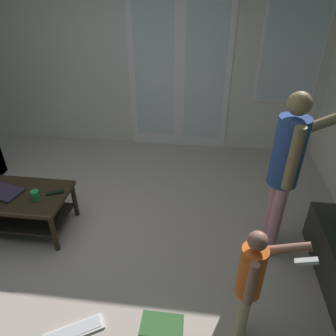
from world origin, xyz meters
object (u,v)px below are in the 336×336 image
(person_child, at_px, (251,280))
(dvd_remote_slim, at_px, (55,192))
(backpack, at_px, (162,336))
(loose_keyboard, at_px, (74,331))
(laptop_closed, at_px, (4,192))
(coffee_table, at_px, (16,203))
(cup_near_edge, at_px, (35,195))
(person_adult, at_px, (287,165))

(person_child, relative_size, dvd_remote_slim, 6.10)
(backpack, relative_size, loose_keyboard, 0.66)
(person_child, xyz_separation_m, laptop_closed, (-2.29, 0.90, -0.17))
(coffee_table, bearing_deg, loose_keyboard, -46.85)
(person_child, height_order, cup_near_edge, person_child)
(loose_keyboard, relative_size, cup_near_edge, 4.51)
(coffee_table, xyz_separation_m, backpack, (1.65, -1.06, -0.20))
(backpack, bearing_deg, laptop_closed, 148.77)
(person_adult, xyz_separation_m, person_child, (-0.34, -0.95, -0.32))
(backpack, bearing_deg, dvd_remote_slim, 137.83)
(laptop_closed, distance_m, dvd_remote_slim, 0.50)
(loose_keyboard, bearing_deg, person_adult, 34.38)
(laptop_closed, height_order, dvd_remote_slim, laptop_closed)
(coffee_table, height_order, loose_keyboard, coffee_table)
(person_child, height_order, loose_keyboard, person_child)
(person_adult, relative_size, dvd_remote_slim, 9.25)
(loose_keyboard, xyz_separation_m, laptop_closed, (-1.05, 1.03, 0.44))
(cup_near_edge, bearing_deg, coffee_table, 167.79)
(coffee_table, distance_m, cup_near_edge, 0.34)
(person_child, distance_m, laptop_closed, 2.47)
(person_adult, bearing_deg, dvd_remote_slim, 179.49)
(backpack, xyz_separation_m, laptop_closed, (-1.72, 1.04, 0.33))
(loose_keyboard, height_order, cup_near_edge, cup_near_edge)
(person_adult, relative_size, backpack, 5.35)
(loose_keyboard, height_order, laptop_closed, laptop_closed)
(person_adult, distance_m, cup_near_edge, 2.31)
(backpack, xyz_separation_m, dvd_remote_slim, (-1.22, 1.11, 0.33))
(coffee_table, distance_m, dvd_remote_slim, 0.44)
(dvd_remote_slim, bearing_deg, coffee_table, 162.39)
(person_adult, xyz_separation_m, backpack, (-0.90, -1.09, -0.83))
(loose_keyboard, height_order, dvd_remote_slim, dvd_remote_slim)
(person_child, bearing_deg, person_adult, 70.43)
(backpack, relative_size, dvd_remote_slim, 1.73)
(person_child, xyz_separation_m, backpack, (-0.57, -0.14, -0.51))
(coffee_table, bearing_deg, dvd_remote_slim, 7.23)
(cup_near_edge, height_order, dvd_remote_slim, cup_near_edge)
(person_child, height_order, dvd_remote_slim, person_child)
(person_adult, xyz_separation_m, dvd_remote_slim, (-2.13, 0.02, -0.49))
(coffee_table, height_order, person_child, person_child)
(coffee_table, height_order, cup_near_edge, cup_near_edge)
(backpack, relative_size, cup_near_edge, 2.99)
(person_adult, relative_size, cup_near_edge, 15.98)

